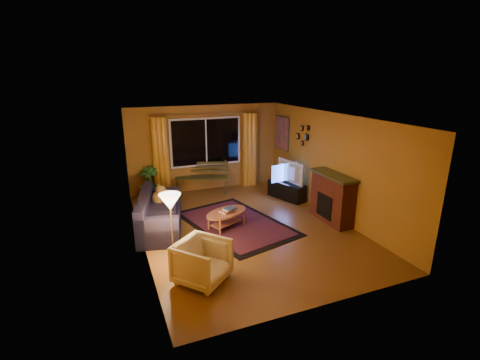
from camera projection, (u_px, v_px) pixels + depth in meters
name	position (u px, v px, depth m)	size (l,w,h in m)	color
floor	(245.00, 228.00, 7.92)	(4.50, 6.00, 0.02)	brown
ceiling	(245.00, 117.00, 7.18)	(4.50, 6.00, 0.02)	white
wall_back	(206.00, 148.00, 10.22)	(4.50, 0.02, 2.50)	#B5792A
wall_left	(138.00, 187.00, 6.74)	(0.02, 6.00, 2.50)	#B5792A
wall_right	(332.00, 165.00, 8.36)	(0.02, 6.00, 2.50)	#B5792A
window	(206.00, 142.00, 10.10)	(2.00, 0.02, 1.30)	black
curtain_rod	(206.00, 114.00, 9.82)	(0.03, 0.03, 3.20)	#BF8C3F
curtain_left	(160.00, 158.00, 9.66)	(0.36, 0.36, 2.24)	orange
curtain_right	(249.00, 150.00, 10.62)	(0.36, 0.36, 2.24)	orange
bench	(202.00, 185.00, 10.19)	(1.54, 0.45, 0.46)	#363918
potted_plant	(149.00, 183.00, 9.59)	(0.52, 0.52, 0.92)	#235B1E
sofa	(160.00, 212.00, 7.74)	(0.87, 2.02, 0.82)	black
dog	(158.00, 195.00, 8.08)	(0.35, 0.48, 0.52)	#A17037
armchair	(202.00, 260.00, 5.77)	(0.78, 0.73, 0.80)	beige
floor_lamp	(172.00, 228.00, 6.39)	(0.21, 0.21, 1.28)	#BF8C3F
rug	(236.00, 223.00, 8.12)	(1.81, 2.86, 0.02)	maroon
coffee_table	(227.00, 220.00, 7.87)	(1.07, 1.07, 0.39)	#B6684A
tv_console	(287.00, 191.00, 9.68)	(0.38, 1.13, 0.47)	black
television	(287.00, 172.00, 9.52)	(1.05, 0.14, 0.61)	black
fireplace	(332.00, 199.00, 8.13)	(0.40, 1.20, 1.10)	maroon
mirror_cluster	(302.00, 134.00, 9.33)	(0.06, 0.60, 0.56)	black
painting	(282.00, 133.00, 10.39)	(0.04, 0.76, 0.96)	orange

